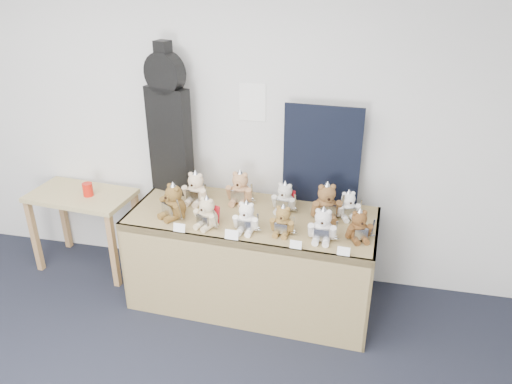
% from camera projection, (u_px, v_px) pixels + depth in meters
% --- Properties ---
extents(room_shell, '(6.00, 6.00, 6.00)m').
position_uv_depth(room_shell, '(252.00, 102.00, 3.90)').
color(room_shell, silver).
rests_on(room_shell, floor).
extents(display_table, '(1.92, 0.88, 0.79)m').
position_uv_depth(display_table, '(250.00, 239.00, 3.81)').
color(display_table, olive).
rests_on(display_table, floor).
extents(side_table, '(0.91, 0.56, 0.73)m').
position_uv_depth(side_table, '(83.00, 206.00, 4.33)').
color(side_table, tan).
rests_on(side_table, floor).
extents(guitar_case, '(0.39, 0.21, 1.22)m').
position_uv_depth(guitar_case, '(169.00, 122.00, 3.94)').
color(guitar_case, black).
rests_on(guitar_case, display_table).
extents(navy_board, '(0.60, 0.05, 0.80)m').
position_uv_depth(navy_board, '(322.00, 156.00, 3.83)').
color(navy_board, black).
rests_on(navy_board, display_table).
extents(red_cup, '(0.09, 0.09, 0.11)m').
position_uv_depth(red_cup, '(88.00, 189.00, 4.22)').
color(red_cup, red).
rests_on(red_cup, side_table).
extents(teddy_front_far_left, '(0.24, 0.25, 0.30)m').
position_uv_depth(teddy_front_far_left, '(173.00, 202.00, 3.73)').
color(teddy_front_far_left, brown).
rests_on(teddy_front_far_left, display_table).
extents(teddy_front_left, '(0.21, 0.21, 0.26)m').
position_uv_depth(teddy_front_left, '(207.00, 214.00, 3.61)').
color(teddy_front_left, beige).
rests_on(teddy_front_left, display_table).
extents(teddy_front_centre, '(0.21, 0.17, 0.26)m').
position_uv_depth(teddy_front_centre, '(246.00, 218.00, 3.55)').
color(teddy_front_centre, white).
rests_on(teddy_front_centre, display_table).
extents(teddy_front_right, '(0.20, 0.17, 0.25)m').
position_uv_depth(teddy_front_right, '(283.00, 221.00, 3.52)').
color(teddy_front_right, olive).
rests_on(teddy_front_right, display_table).
extents(teddy_front_far_right, '(0.22, 0.18, 0.27)m').
position_uv_depth(teddy_front_far_right, '(323.00, 226.00, 3.43)').
color(teddy_front_far_right, silver).
rests_on(teddy_front_far_right, display_table).
extents(teddy_front_end, '(0.21, 0.20, 0.25)m').
position_uv_depth(teddy_front_end, '(359.00, 226.00, 3.45)').
color(teddy_front_end, brown).
rests_on(teddy_front_end, display_table).
extents(teddy_back_left, '(0.24, 0.21, 0.29)m').
position_uv_depth(teddy_back_left, '(196.00, 189.00, 3.95)').
color(teddy_back_left, beige).
rests_on(teddy_back_left, display_table).
extents(teddy_back_centre_left, '(0.24, 0.20, 0.30)m').
position_uv_depth(teddy_back_centre_left, '(240.00, 189.00, 3.95)').
color(teddy_back_centre_left, tan).
rests_on(teddy_back_centre_left, display_table).
extents(teddy_back_centre_right, '(0.22, 0.19, 0.27)m').
position_uv_depth(teddy_back_centre_right, '(285.00, 198.00, 3.83)').
color(teddy_back_centre_right, silver).
rests_on(teddy_back_centre_right, display_table).
extents(teddy_back_right, '(0.26, 0.24, 0.32)m').
position_uv_depth(teddy_back_right, '(326.00, 203.00, 3.71)').
color(teddy_back_right, brown).
rests_on(teddy_back_right, display_table).
extents(teddy_back_end, '(0.20, 0.19, 0.24)m').
position_uv_depth(teddy_back_end, '(348.00, 206.00, 3.73)').
color(teddy_back_end, white).
rests_on(teddy_back_end, display_table).
extents(entry_card_a, '(0.09, 0.02, 0.06)m').
position_uv_depth(entry_card_a, '(179.00, 228.00, 3.56)').
color(entry_card_a, white).
rests_on(entry_card_a, display_table).
extents(entry_card_b, '(0.10, 0.03, 0.07)m').
position_uv_depth(entry_card_b, '(232.00, 235.00, 3.47)').
color(entry_card_b, white).
rests_on(entry_card_b, display_table).
extents(entry_card_c, '(0.08, 0.02, 0.06)m').
position_uv_depth(entry_card_c, '(296.00, 245.00, 3.37)').
color(entry_card_c, white).
rests_on(entry_card_c, display_table).
extents(entry_card_d, '(0.08, 0.02, 0.06)m').
position_uv_depth(entry_card_d, '(344.00, 251.00, 3.29)').
color(entry_card_d, white).
rests_on(entry_card_d, display_table).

